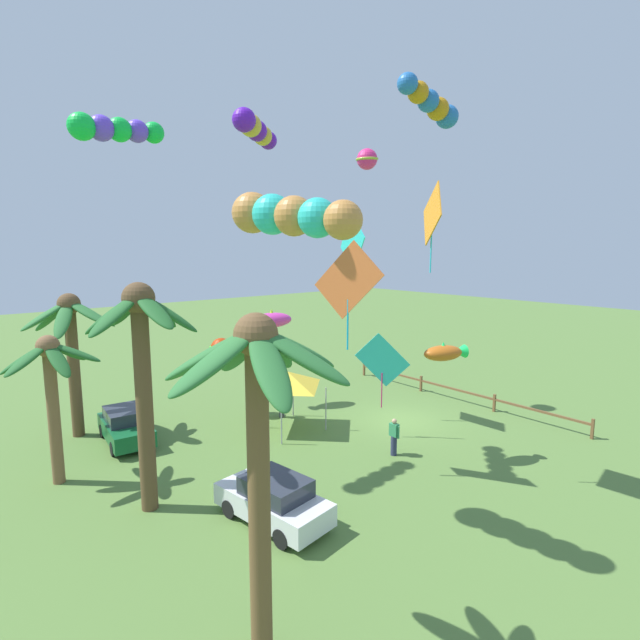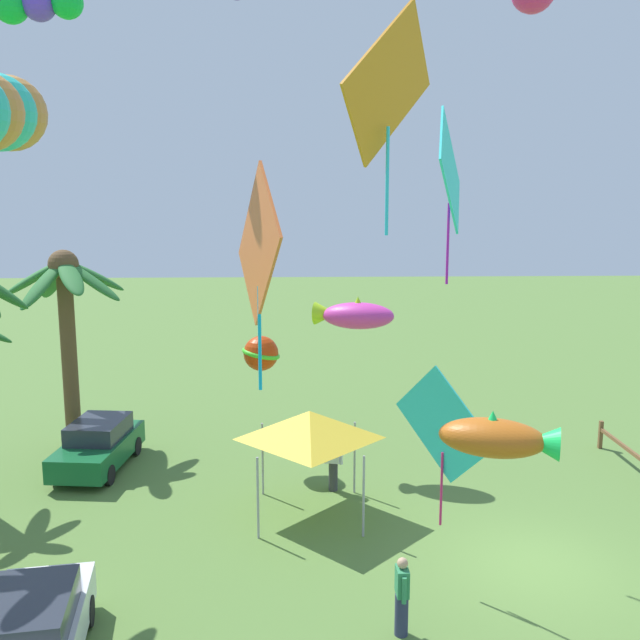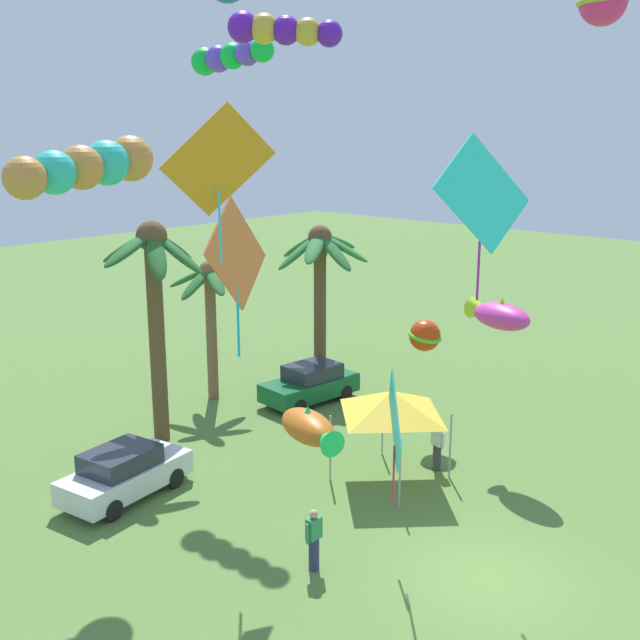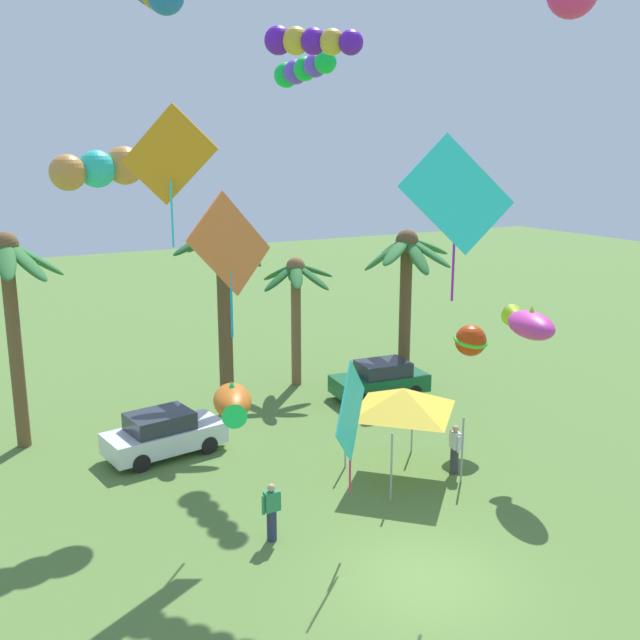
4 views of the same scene
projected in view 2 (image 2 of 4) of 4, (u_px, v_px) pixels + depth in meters
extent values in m
plane|color=#567A38|center=(533.00, 564.00, 15.90)|extent=(120.00, 120.00, 0.00)
cylinder|color=brown|center=(69.00, 356.00, 23.20)|extent=(0.52, 0.52, 6.17)
ellipsoid|color=#2D7033|center=(75.00, 270.00, 23.76)|extent=(2.23, 0.70, 1.06)
ellipsoid|color=#2D7033|center=(54.00, 280.00, 23.41)|extent=(1.90, 1.74, 1.62)
ellipsoid|color=#2D7033|center=(34.00, 278.00, 22.66)|extent=(0.73, 2.12, 1.37)
ellipsoid|color=#2D7033|center=(43.00, 285.00, 21.98)|extent=(2.02, 1.49, 1.61)
ellipsoid|color=#2D7033|center=(71.00, 277.00, 21.85)|extent=(2.21, 1.62, 1.16)
ellipsoid|color=#2D7033|center=(91.00, 281.00, 22.66)|extent=(0.92, 2.08, 1.52)
ellipsoid|color=#2D7033|center=(94.00, 276.00, 23.30)|extent=(1.68, 2.11, 1.36)
sphere|color=brown|center=(63.00, 265.00, 22.67)|extent=(0.98, 0.98, 0.98)
cube|color=brown|center=(601.00, 435.00, 23.27)|extent=(0.12, 0.12, 0.95)
cube|color=silver|center=(31.00, 640.00, 12.22)|extent=(4.10, 2.24, 0.70)
cube|color=#282D38|center=(26.00, 613.00, 11.96)|extent=(2.22, 1.77, 0.56)
cylinder|color=black|center=(3.00, 620.00, 13.30)|extent=(0.62, 0.26, 0.60)
cylinder|color=black|center=(88.00, 611.00, 13.58)|extent=(0.62, 0.26, 0.60)
cube|color=#145B2D|center=(98.00, 450.00, 21.49)|extent=(4.06, 2.10, 0.70)
cube|color=#282D38|center=(99.00, 429.00, 21.53)|extent=(2.17, 1.70, 0.56)
cylinder|color=black|center=(109.00, 475.00, 20.31)|extent=(0.62, 0.24, 0.60)
cylinder|color=black|center=(57.00, 474.00, 20.41)|extent=(0.62, 0.24, 0.60)
cylinder|color=black|center=(136.00, 446.00, 22.68)|extent=(0.62, 0.24, 0.60)
cylinder|color=black|center=(90.00, 445.00, 22.79)|extent=(0.62, 0.24, 0.60)
cylinder|color=#38383D|center=(333.00, 476.00, 19.91)|extent=(0.26, 0.26, 0.84)
cube|color=silver|center=(333.00, 453.00, 19.79)|extent=(0.31, 0.42, 0.54)
sphere|color=tan|center=(333.00, 441.00, 19.73)|extent=(0.21, 0.21, 0.21)
cylinder|color=silver|center=(341.00, 456.00, 19.76)|extent=(0.09, 0.09, 0.52)
cylinder|color=silver|center=(325.00, 455.00, 19.84)|extent=(0.09, 0.09, 0.52)
cylinder|color=#2D3351|center=(401.00, 614.00, 13.28)|extent=(0.26, 0.26, 0.84)
cube|color=#338956|center=(402.00, 581.00, 13.16)|extent=(0.38, 0.24, 0.54)
sphere|color=tan|center=(403.00, 563.00, 13.10)|extent=(0.21, 0.21, 0.21)
cylinder|color=#338956|center=(404.00, 591.00, 12.94)|extent=(0.09, 0.09, 0.52)
cylinder|color=#338956|center=(400.00, 577.00, 13.40)|extent=(0.09, 0.09, 0.52)
cylinder|color=#9E9EA3|center=(364.00, 496.00, 17.06)|extent=(0.06, 0.06, 2.10)
cylinder|color=#9E9EA3|center=(355.00, 458.00, 19.62)|extent=(0.06, 0.06, 2.10)
cylinder|color=#9E9EA3|center=(258.00, 498.00, 16.97)|extent=(0.06, 0.06, 2.10)
cylinder|color=#9E9EA3|center=(263.00, 459.00, 19.53)|extent=(0.06, 0.06, 2.10)
pyramid|color=yellow|center=(310.00, 425.00, 18.05)|extent=(2.86, 2.86, 0.75)
sphere|color=#CB843C|center=(9.00, 113.00, 11.46)|extent=(1.23, 1.23, 1.23)
cube|color=#30D6CC|center=(443.00, 425.00, 14.45)|extent=(1.86, 1.74, 2.50)
cylinder|color=#CA2365|center=(441.00, 489.00, 14.70)|extent=(0.05, 0.05, 1.63)
sphere|color=#0FC83F|center=(10.00, 5.00, 16.32)|extent=(0.85, 0.85, 0.85)
sphere|color=#633DE4|center=(39.00, 4.00, 16.40)|extent=(0.81, 0.81, 0.81)
sphere|color=#0FC83F|center=(67.00, 2.00, 16.47)|extent=(0.77, 0.77, 0.77)
ellipsoid|color=#D737A2|center=(358.00, 316.00, 21.20)|extent=(1.78, 2.50, 0.86)
cone|color=#A5DC1E|center=(326.00, 314.00, 21.47)|extent=(0.91, 0.92, 0.73)
cone|color=#A5DC1E|center=(358.00, 304.00, 21.13)|extent=(0.57, 0.57, 0.46)
ellipsoid|color=#C46019|center=(492.00, 438.00, 11.19)|extent=(1.38, 1.90, 0.62)
cone|color=#1CE35D|center=(542.00, 443.00, 10.97)|extent=(0.70, 0.70, 0.55)
cone|color=#1CE35D|center=(493.00, 421.00, 11.15)|extent=(0.44, 0.44, 0.35)
cube|color=orange|center=(389.00, 84.00, 9.59)|extent=(1.85, 1.49, 2.27)
cylinder|color=#2DC7EA|center=(387.00, 182.00, 9.82)|extent=(0.05, 0.05, 1.51)
cube|color=#30EAE7|center=(450.00, 172.00, 16.13)|extent=(2.77, 1.11, 2.93)
cylinder|color=#B01DB7|center=(448.00, 244.00, 16.42)|extent=(0.06, 0.06, 1.92)
cube|color=orange|center=(258.00, 246.00, 12.07)|extent=(2.78, 0.91, 2.89)
cylinder|color=#10ACEA|center=(260.00, 339.00, 12.35)|extent=(0.06, 0.06, 1.88)
sphere|color=#BC330A|center=(261.00, 353.00, 21.53)|extent=(1.09, 1.09, 1.09)
torus|color=#41D228|center=(261.00, 353.00, 21.53)|extent=(1.33, 1.33, 0.37)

